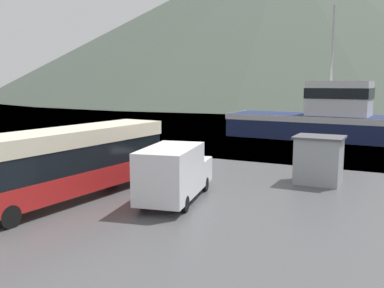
{
  "coord_description": "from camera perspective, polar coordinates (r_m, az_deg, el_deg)",
  "views": [
    {
      "loc": [
        14.44,
        -8.95,
        5.48
      ],
      "look_at": [
        3.65,
        12.41,
        2.0
      ],
      "focal_mm": 40.0,
      "sensor_mm": 36.0,
      "label": 1
    }
  ],
  "objects": [
    {
      "name": "water_surface",
      "position": [
        148.66,
        21.31,
        5.6
      ],
      "size": [
        240.0,
        240.0,
        0.0
      ],
      "primitive_type": "plane",
      "color": "slate",
      "rests_on": "ground"
    },
    {
      "name": "hill_backdrop",
      "position": [
        193.99,
        12.11,
        15.95
      ],
      "size": [
        238.79,
        238.79,
        64.03
      ],
      "primitive_type": "cone",
      "color": "#424C42",
      "rests_on": "ground"
    },
    {
      "name": "tour_bus",
      "position": [
        20.73,
        -16.18,
        -2.09
      ],
      "size": [
        3.41,
        11.67,
        3.32
      ],
      "rotation": [
        0.0,
        0.0,
        -0.08
      ],
      "color": "red",
      "rests_on": "ground"
    },
    {
      "name": "delivery_van",
      "position": [
        19.76,
        -2.36,
        -3.75
      ],
      "size": [
        3.26,
        6.26,
        2.6
      ],
      "rotation": [
        0.0,
        0.0,
        0.2
      ],
      "color": "silver",
      "rests_on": "ground"
    },
    {
      "name": "fishing_boat",
      "position": [
        43.28,
        17.21,
        3.32
      ],
      "size": [
        17.93,
        6.57,
        12.54
      ],
      "rotation": [
        0.0,
        0.0,
        1.51
      ],
      "color": "#19234C",
      "rests_on": "water_surface"
    },
    {
      "name": "storage_bin",
      "position": [
        27.07,
        -21.31,
        -2.42
      ],
      "size": [
        1.35,
        1.16,
        1.42
      ],
      "color": "green",
      "rests_on": "ground"
    },
    {
      "name": "dock_kiosk",
      "position": [
        24.23,
        16.54,
        -1.99
      ],
      "size": [
        2.57,
        2.2,
        2.59
      ],
      "color": "#93999E",
      "rests_on": "ground"
    },
    {
      "name": "mooring_bollard",
      "position": [
        27.56,
        14.97,
        -2.59
      ],
      "size": [
        0.46,
        0.46,
        0.8
      ],
      "color": "#B29919",
      "rests_on": "ground"
    }
  ]
}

